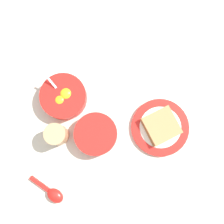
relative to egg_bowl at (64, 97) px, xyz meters
The scene contains 7 objects.
ground_plane 0.14m from the egg_bowl, 135.93° to the left, with size 3.00×3.00×0.00m, color beige.
egg_bowl is the anchor object (origin of this frame).
toast_plate 0.34m from the egg_bowl, 162.27° to the left, with size 0.20×0.20×0.01m.
toast_sandwich 0.34m from the egg_bowl, 162.70° to the left, with size 0.14×0.14×0.02m.
soup_spoon 0.32m from the egg_bowl, 84.20° to the left, with size 0.12×0.10×0.03m.
congee_bowl 0.17m from the egg_bowl, 130.52° to the left, with size 0.14×0.14×0.05m.
drinking_cup 0.13m from the egg_bowl, 82.04° to the left, with size 0.07×0.07×0.08m.
Camera 1 is at (-0.07, 0.09, 0.90)m, focal length 42.00 mm.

